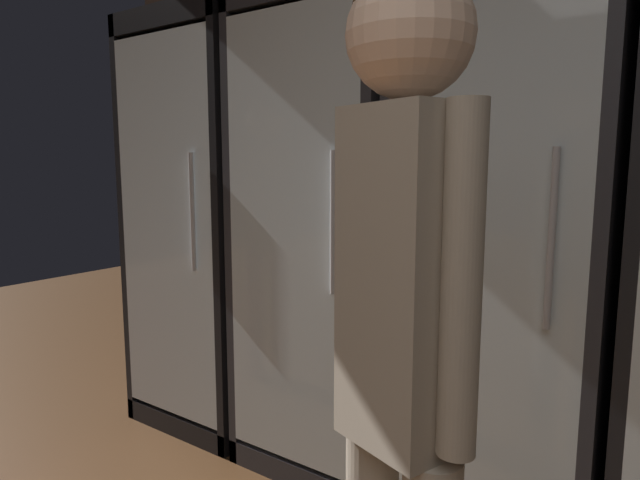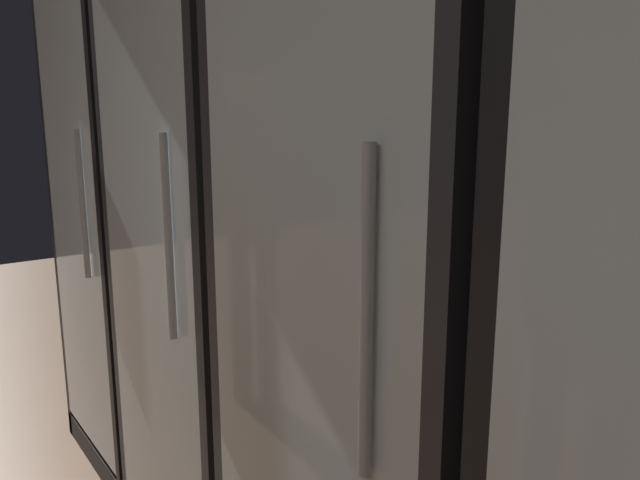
{
  "view_description": "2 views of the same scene",
  "coord_description": "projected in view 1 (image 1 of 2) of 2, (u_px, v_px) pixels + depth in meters",
  "views": [
    {
      "loc": [
        -0.05,
        0.73,
        1.28
      ],
      "look_at": [
        -1.12,
        2.22,
        1.03
      ],
      "focal_mm": 30.72,
      "sensor_mm": 36.0,
      "label": 1
    },
    {
      "loc": [
        0.22,
        1.75,
        1.36
      ],
      "look_at": [
        -1.06,
        2.7,
        1.03
      ],
      "focal_mm": 33.56,
      "sensor_mm": 36.0,
      "label": 2
    }
  ],
  "objects": [
    {
      "name": "shopper_near",
      "position": [
        404.0,
        322.0,
        0.96
      ],
      "size": [
        0.3,
        0.21,
        1.62
      ],
      "color": "gray",
      "rests_on": "ground"
    },
    {
      "name": "cooler_far_left",
      "position": [
        226.0,
        228.0,
        2.76
      ],
      "size": [
        0.68,
        0.7,
        1.96
      ],
      "color": "black",
      "rests_on": "ground"
    },
    {
      "name": "cooler_left",
      "position": [
        345.0,
        239.0,
        2.35
      ],
      "size": [
        0.68,
        0.7,
        1.96
      ],
      "color": "#2B2B30",
      "rests_on": "ground"
    },
    {
      "name": "cooler_center",
      "position": [
        515.0,
        256.0,
        1.94
      ],
      "size": [
        0.68,
        0.7,
        1.96
      ],
      "color": "#2B2B30",
      "rests_on": "ground"
    }
  ]
}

